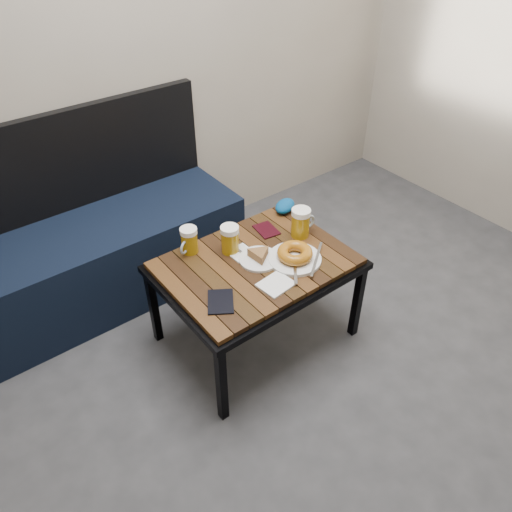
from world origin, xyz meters
TOP-DOWN VIEW (x-y plane):
  - bench at (-0.24, 1.76)m, footprint 1.40×0.50m
  - cafe_table at (0.17, 1.02)m, footprint 0.84×0.62m
  - beer_mug_left at (-0.02, 1.25)m, footprint 0.12×0.10m
  - beer_mug_centre at (0.13, 1.15)m, footprint 0.13×0.10m
  - beer_mug_right at (0.46, 1.05)m, footprint 0.13×0.09m
  - plate_pie at (0.19, 1.01)m, footprint 0.18×0.18m
  - plate_bagel at (0.31, 0.92)m, footprint 0.29×0.26m
  - napkin_left at (0.15, 1.10)m, footprint 0.10×0.14m
  - napkin_right at (0.14, 0.84)m, footprint 0.15×0.13m
  - passport_navy at (-0.10, 0.90)m, footprint 0.16×0.17m
  - passport_burgundy at (0.35, 1.17)m, footprint 0.11×0.14m
  - knit_pouch at (0.53, 1.25)m, footprint 0.15×0.13m

SIDE VIEW (x-z plane):
  - bench at x=-0.24m, z-range -0.20..0.75m
  - cafe_table at x=0.17m, z-range 0.19..0.66m
  - passport_burgundy at x=0.35m, z-range 0.47..0.48m
  - passport_navy at x=-0.10m, z-range 0.47..0.48m
  - napkin_left at x=0.15m, z-range 0.47..0.48m
  - napkin_right at x=0.14m, z-range 0.47..0.48m
  - plate_pie at x=0.19m, z-range 0.47..0.52m
  - plate_bagel at x=0.31m, z-range 0.47..0.53m
  - knit_pouch at x=0.53m, z-range 0.47..0.53m
  - beer_mug_left at x=-0.02m, z-range 0.47..0.60m
  - beer_mug_centre at x=0.13m, z-range 0.47..0.60m
  - beer_mug_right at x=0.46m, z-range 0.47..0.61m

